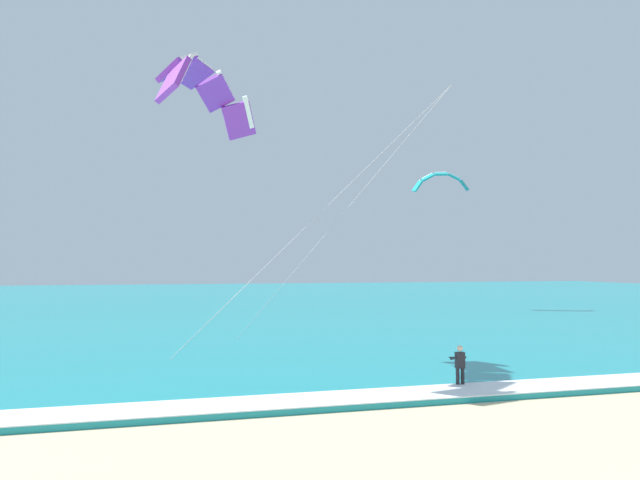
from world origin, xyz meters
The scene contains 6 objects.
sea centered at (0.00, 70.79, 0.10)m, with size 200.00×120.00×0.20m, color teal.
surf_foam centered at (0.00, 11.79, 0.22)m, with size 200.00×1.99×0.04m, color white.
surfboard centered at (-0.76, 12.62, 0.03)m, with size 0.52×1.42×0.09m.
kitesurfer centered at (-0.76, 12.64, 0.94)m, with size 0.55×0.54×1.69m.
kite_primary centered at (-10.12, 17.98, 12.48)m, with size 11.32×8.06×12.47m.
kite_distant centered at (15.07, 45.46, 13.50)m, with size 5.60×2.98×2.13m.
Camera 1 is at (-11.16, -6.58, 4.72)m, focal length 31.30 mm.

